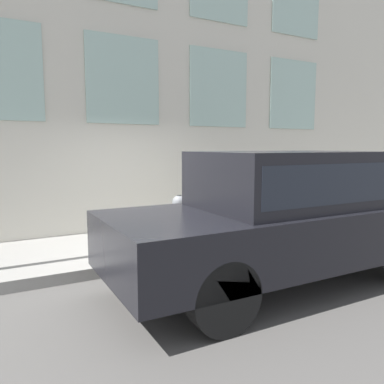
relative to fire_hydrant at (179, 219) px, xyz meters
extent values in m
plane|color=#514F4C|center=(-0.66, 0.46, -0.62)|extent=(80.00, 80.00, 0.00)
cube|color=gray|center=(0.46, 0.46, -0.53)|extent=(2.25, 60.00, 0.17)
cube|color=beige|center=(1.73, 0.46, 3.20)|extent=(0.30, 40.00, 7.64)
cube|color=#9EBCB2|center=(1.56, -4.06, 2.60)|extent=(0.03, 1.51, 1.72)
cube|color=#9EBCB2|center=(1.56, -1.80, 2.60)|extent=(0.03, 1.51, 1.72)
cube|color=#9EBCB2|center=(1.56, 0.46, 2.60)|extent=(0.03, 1.51, 1.72)
cube|color=#9EBCB2|center=(1.56, -4.06, 4.92)|extent=(0.03, 1.51, 1.72)
cylinder|color=gray|center=(0.00, 0.00, -0.43)|extent=(0.32, 0.32, 0.04)
cylinder|color=gray|center=(0.00, 0.00, -0.08)|extent=(0.24, 0.24, 0.75)
sphere|color=slate|center=(0.00, 0.00, 0.30)|extent=(0.25, 0.25, 0.25)
cylinder|color=black|center=(0.00, 0.00, 0.37)|extent=(0.08, 0.08, 0.10)
cylinder|color=gray|center=(0.00, -0.17, 0.01)|extent=(0.09, 0.10, 0.09)
cylinder|color=gray|center=(0.00, 0.17, 0.01)|extent=(0.09, 0.10, 0.09)
cylinder|color=navy|center=(0.34, -0.73, -0.15)|extent=(0.09, 0.09, 0.60)
cylinder|color=navy|center=(0.47, -0.73, -0.15)|extent=(0.09, 0.09, 0.60)
cube|color=yellow|center=(0.41, -0.73, 0.38)|extent=(0.16, 0.11, 0.45)
cylinder|color=yellow|center=(0.29, -0.73, 0.39)|extent=(0.07, 0.07, 0.43)
cylinder|color=yellow|center=(0.52, -0.73, 0.39)|extent=(0.07, 0.07, 0.43)
sphere|color=tan|center=(0.41, -0.73, 0.70)|extent=(0.20, 0.20, 0.20)
cylinder|color=black|center=(-2.84, 0.91, -0.23)|extent=(0.24, 0.79, 0.79)
cylinder|color=black|center=(-1.23, 0.91, -0.23)|extent=(0.24, 0.79, 0.79)
cylinder|color=black|center=(-1.23, -2.18, -0.23)|extent=(0.24, 0.79, 0.79)
cube|color=black|center=(-2.04, -0.63, 0.12)|extent=(1.85, 4.99, 0.69)
cube|color=black|center=(-2.04, -0.63, 0.84)|extent=(1.63, 2.39, 0.74)
cube|color=#1E232D|center=(-2.04, -0.63, 0.84)|extent=(1.64, 2.20, 0.47)
camera|label=1|loc=(-5.86, 2.89, 1.27)|focal=35.00mm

